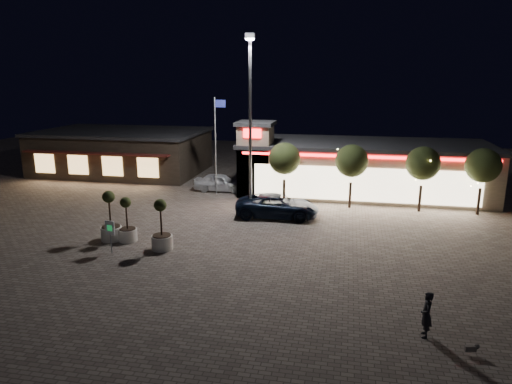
% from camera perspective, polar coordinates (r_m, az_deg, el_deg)
% --- Properties ---
extents(ground, '(90.00, 90.00, 0.00)m').
position_cam_1_polar(ground, '(26.23, -8.71, -7.40)').
color(ground, '#72665C').
rests_on(ground, ground).
extents(retail_building, '(20.40, 8.40, 6.10)m').
position_cam_1_polar(retail_building, '(39.36, 12.51, 3.07)').
color(retail_building, tan).
rests_on(retail_building, ground).
extents(restaurant_building, '(16.40, 11.00, 4.30)m').
position_cam_1_polar(restaurant_building, '(48.99, -16.31, 4.92)').
color(restaurant_building, '#382D23').
rests_on(restaurant_building, ground).
extents(floodlight_pole, '(0.60, 0.40, 12.38)m').
position_cam_1_polar(floodlight_pole, '(31.64, -0.72, 9.55)').
color(floodlight_pole, gray).
rests_on(floodlight_pole, ground).
extents(flagpole, '(0.95, 0.10, 8.00)m').
position_cam_1_polar(flagpole, '(37.66, -4.95, 6.77)').
color(flagpole, white).
rests_on(flagpole, ground).
extents(string_tree_a, '(2.42, 2.42, 4.79)m').
position_cam_1_polar(string_tree_a, '(34.68, 3.58, 4.18)').
color(string_tree_a, '#332319').
rests_on(string_tree_a, ground).
extents(string_tree_b, '(2.42, 2.42, 4.79)m').
position_cam_1_polar(string_tree_b, '(34.37, 11.89, 3.81)').
color(string_tree_b, '#332319').
rests_on(string_tree_b, ground).
extents(string_tree_c, '(2.42, 2.42, 4.79)m').
position_cam_1_polar(string_tree_c, '(34.78, 20.15, 3.36)').
color(string_tree_c, '#332319').
rests_on(string_tree_c, ground).
extents(string_tree_d, '(2.42, 2.42, 4.79)m').
position_cam_1_polar(string_tree_d, '(35.62, 26.52, 2.97)').
color(string_tree_d, '#332319').
rests_on(string_tree_d, ground).
extents(pickup_truck, '(5.92, 2.96, 1.61)m').
position_cam_1_polar(pickup_truck, '(32.00, 2.68, -1.73)').
color(pickup_truck, black).
rests_on(pickup_truck, ground).
extents(white_sedan, '(4.51, 1.90, 1.53)m').
position_cam_1_polar(white_sedan, '(39.33, -4.50, 1.20)').
color(white_sedan, silver).
rests_on(white_sedan, ground).
extents(pedestrian, '(0.44, 0.66, 1.81)m').
position_cam_1_polar(pedestrian, '(18.86, 20.53, -14.17)').
color(pedestrian, black).
rests_on(pedestrian, ground).
extents(dog, '(0.53, 0.25, 0.28)m').
position_cam_1_polar(dog, '(18.70, 25.44, -17.17)').
color(dog, '#59514C').
rests_on(dog, ground).
extents(planter_left, '(1.11, 1.11, 2.72)m').
position_cam_1_polar(planter_left, '(28.40, -15.78, -4.29)').
color(planter_left, silver).
rests_on(planter_left, ground).
extents(planter_mid, '(1.25, 1.25, 3.06)m').
position_cam_1_polar(planter_mid, '(28.80, -17.69, -3.95)').
color(planter_mid, silver).
rests_on(planter_mid, ground).
extents(planter_right, '(1.21, 1.21, 2.97)m').
position_cam_1_polar(planter_right, '(26.57, -11.70, -5.15)').
color(planter_right, silver).
rests_on(planter_right, ground).
extents(valet_sign, '(0.62, 0.18, 1.87)m').
position_cam_1_polar(valet_sign, '(26.61, -17.78, -4.62)').
color(valet_sign, gray).
rests_on(valet_sign, ground).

